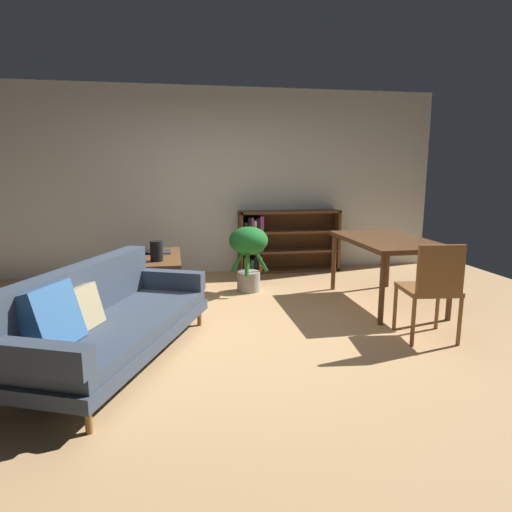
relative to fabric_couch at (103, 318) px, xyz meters
The scene contains 10 objects.
ground_plane 1.33m from the fabric_couch, 20.75° to the left, with size 8.16×8.16×0.00m, color tan.
back_wall_panel 3.51m from the fabric_couch, 69.28° to the left, with size 6.80×0.10×2.70m, color silver.
fabric_couch is the anchor object (origin of this frame).
media_console 1.86m from the fabric_couch, 76.91° to the left, with size 0.45×1.19×0.52m.
open_laptop 2.08m from the fabric_couch, 80.77° to the left, with size 0.45×0.30×0.06m.
desk_speaker 1.58m from the fabric_couch, 75.99° to the left, with size 0.14×0.14×0.23m.
potted_floor_plant 2.44m from the fabric_couch, 52.06° to the left, with size 0.50×0.51×0.83m.
dining_table 3.18m from the fabric_couch, 20.55° to the left, with size 0.85×1.47×0.76m.
dining_chair_near 2.83m from the fabric_couch, ahead, with size 0.51×0.51×0.91m.
bookshelf 3.69m from the fabric_couch, 53.70° to the left, with size 1.53×0.31×0.93m.
Camera 1 is at (-0.61, -4.02, 1.54)m, focal length 31.43 mm.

